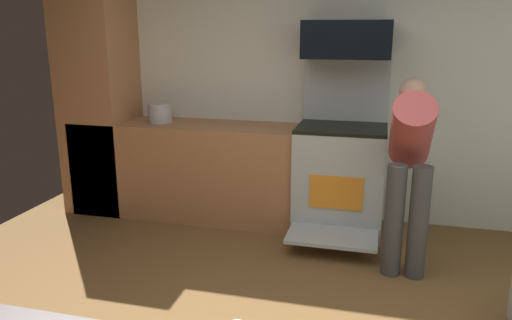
% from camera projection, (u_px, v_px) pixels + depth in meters
% --- Properties ---
extents(wall_back, '(5.20, 0.12, 2.60)m').
position_uv_depth(wall_back, '(299.00, 80.00, 4.60)').
color(wall_back, silver).
rests_on(wall_back, ground).
extents(lower_cabinet_run, '(2.40, 0.60, 0.90)m').
position_uv_depth(lower_cabinet_run, '(198.00, 170.00, 4.70)').
color(lower_cabinet_run, '#A66F46').
rests_on(lower_cabinet_run, ground).
extents(cabinet_column, '(0.60, 0.60, 2.10)m').
position_uv_depth(cabinet_column, '(100.00, 104.00, 4.78)').
color(cabinet_column, '#A66F46').
rests_on(cabinet_column, ground).
extents(oven_range, '(0.76, 1.04, 1.51)m').
position_uv_depth(oven_range, '(340.00, 175.00, 4.34)').
color(oven_range, '#AEB9B7').
rests_on(oven_range, ground).
extents(microwave, '(0.74, 0.38, 0.32)m').
position_uv_depth(microwave, '(347.00, 40.00, 4.13)').
color(microwave, black).
rests_on(microwave, oven_range).
extents(person_cook, '(0.31, 0.67, 1.40)m').
position_uv_depth(person_cook, '(410.00, 159.00, 3.56)').
color(person_cook, '#3F3F3F').
rests_on(person_cook, ground).
extents(stock_pot, '(0.22, 0.22, 0.18)m').
position_uv_depth(stock_pot, '(160.00, 113.00, 4.65)').
color(stock_pot, '#B1B2B6').
rests_on(stock_pot, lower_cabinet_run).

